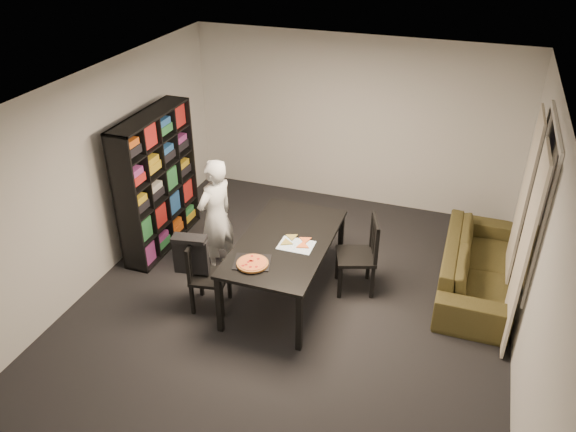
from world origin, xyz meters
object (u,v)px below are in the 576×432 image
(chair_right, at_px, (364,250))
(pepperoni_pizza, at_px, (252,263))
(dining_table, at_px, (285,245))
(chair_left, at_px, (202,270))
(bookshelf, at_px, (157,182))
(sofa, at_px, (477,266))
(baking_tray, at_px, (252,262))
(person, at_px, (216,217))

(chair_right, xyz_separation_m, pepperoni_pizza, (-1.03, -1.01, 0.24))
(dining_table, bearing_deg, chair_left, -147.58)
(bookshelf, relative_size, chair_left, 2.15)
(sofa, bearing_deg, baking_tray, 121.46)
(chair_right, distance_m, person, 1.89)
(baking_tray, relative_size, sofa, 0.19)
(dining_table, relative_size, pepperoni_pizza, 5.31)
(sofa, bearing_deg, bookshelf, 95.16)
(pepperoni_pizza, bearing_deg, sofa, 32.56)
(baking_tray, bearing_deg, pepperoni_pizza, -63.73)
(pepperoni_pizza, relative_size, sofa, 0.17)
(person, distance_m, pepperoni_pizza, 1.16)
(chair_left, relative_size, sofa, 0.42)
(chair_left, distance_m, chair_right, 1.95)
(baking_tray, xyz_separation_m, pepperoni_pizza, (0.02, -0.05, 0.02))
(bookshelf, relative_size, chair_right, 1.92)
(chair_right, height_order, sofa, chair_right)
(baking_tray, height_order, pepperoni_pizza, pepperoni_pizza)
(chair_left, distance_m, sofa, 3.36)
(dining_table, distance_m, pepperoni_pizza, 0.63)
(bookshelf, distance_m, dining_table, 2.09)
(bookshelf, relative_size, baking_tray, 4.75)
(bookshelf, height_order, baking_tray, bookshelf)
(baking_tray, height_order, sofa, baking_tray)
(chair_right, xyz_separation_m, person, (-1.86, -0.20, 0.22))
(pepperoni_pizza, height_order, sofa, pepperoni_pizza)
(person, bearing_deg, dining_table, 96.89)
(bookshelf, distance_m, chair_left, 1.64)
(chair_left, relative_size, person, 0.57)
(chair_left, xyz_separation_m, pepperoni_pizza, (0.67, -0.06, 0.30))
(dining_table, relative_size, baking_tray, 4.64)
(chair_left, relative_size, baking_tray, 2.21)
(bookshelf, distance_m, pepperoni_pizza, 2.16)
(sofa, bearing_deg, pepperoni_pizza, 122.56)
(pepperoni_pizza, distance_m, sofa, 2.85)
(chair_left, xyz_separation_m, chair_right, (1.70, 0.95, 0.06))
(bookshelf, relative_size, person, 1.22)
(bookshelf, height_order, pepperoni_pizza, bookshelf)
(bookshelf, distance_m, chair_right, 2.90)
(bookshelf, bearing_deg, chair_left, -42.38)
(baking_tray, bearing_deg, dining_table, 70.50)
(dining_table, bearing_deg, sofa, 22.63)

